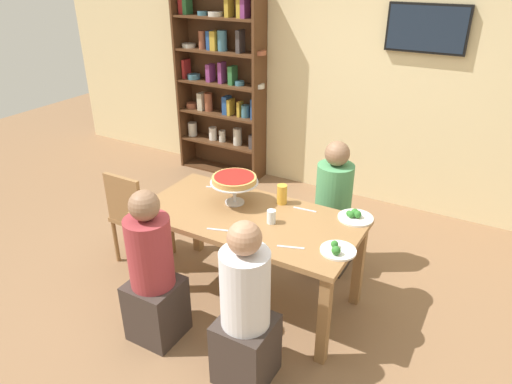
{
  "coord_description": "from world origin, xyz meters",
  "views": [
    {
      "loc": [
        1.51,
        -2.56,
        2.43
      ],
      "look_at": [
        0.0,
        0.1,
        0.89
      ],
      "focal_mm": 32.66,
      "sensor_mm": 36.0,
      "label": 1
    }
  ],
  "objects": [
    {
      "name": "cutlery_knife_near",
      "position": [
        0.45,
        -0.23,
        0.74
      ],
      "size": [
        0.18,
        0.07,
        0.0
      ],
      "primitive_type": "cube",
      "rotation": [
        0.0,
        0.0,
        0.33
      ],
      "color": "silver",
      "rests_on": "dining_table"
    },
    {
      "name": "ground_plane",
      "position": [
        0.0,
        0.0,
        0.0
      ],
      "size": [
        12.0,
        12.0,
        0.0
      ],
      "primitive_type": "plane",
      "color": "#846042"
    },
    {
      "name": "dining_table",
      "position": [
        0.0,
        0.0,
        0.64
      ],
      "size": [
        1.63,
        0.81,
        0.74
      ],
      "color": "olive",
      "rests_on": "ground_plane"
    },
    {
      "name": "salad_plate_far_diner",
      "position": [
        0.69,
        0.34,
        0.76
      ],
      "size": [
        0.26,
        0.26,
        0.07
      ],
      "color": "white",
      "rests_on": "dining_table"
    },
    {
      "name": "diner_near_left",
      "position": [
        -0.36,
        -0.68,
        0.49
      ],
      "size": [
        0.34,
        0.34,
        1.15
      ],
      "rotation": [
        0.0,
        0.0,
        1.57
      ],
      "color": "#382D28",
      "rests_on": "ground_plane"
    },
    {
      "name": "deep_dish_pizza_stand",
      "position": [
        -0.2,
        0.12,
        0.93
      ],
      "size": [
        0.37,
        0.37,
        0.23
      ],
      "color": "silver",
      "rests_on": "dining_table"
    },
    {
      "name": "cutlery_spare_fork",
      "position": [
        0.21,
        -0.26,
        0.74
      ],
      "size": [
        0.17,
        0.08,
        0.0
      ],
      "primitive_type": "cube",
      "rotation": [
        0.0,
        0.0,
        -0.37
      ],
      "color": "silver",
      "rests_on": "dining_table"
    },
    {
      "name": "beer_glass_amber_tall",
      "position": [
        0.12,
        0.29,
        0.82
      ],
      "size": [
        0.08,
        0.08,
        0.15
      ],
      "primitive_type": "cylinder",
      "color": "gold",
      "rests_on": "dining_table"
    },
    {
      "name": "bookshelf",
      "position": [
        -1.56,
        2.01,
        1.14
      ],
      "size": [
        1.16,
        0.3,
        2.21
      ],
      "color": "#4C2D19",
      "rests_on": "ground_plane"
    },
    {
      "name": "diner_near_right",
      "position": [
        0.38,
        -0.7,
        0.49
      ],
      "size": [
        0.34,
        0.34,
        1.15
      ],
      "rotation": [
        0.0,
        0.0,
        1.57
      ],
      "color": "#382D28",
      "rests_on": "ground_plane"
    },
    {
      "name": "rear_partition",
      "position": [
        0.0,
        2.2,
        1.4
      ],
      "size": [
        8.0,
        0.12,
        2.8
      ],
      "primitive_type": "cube",
      "color": "beige",
      "rests_on": "ground_plane"
    },
    {
      "name": "cutlery_fork_far",
      "position": [
        0.32,
        0.28,
        0.74
      ],
      "size": [
        0.18,
        0.03,
        0.0
      ],
      "primitive_type": "cube",
      "rotation": [
        0.0,
        0.0,
        3.23
      ],
      "color": "silver",
      "rests_on": "dining_table"
    },
    {
      "name": "cutlery_knife_far",
      "position": [
        -0.46,
        0.26,
        0.74
      ],
      "size": [
        0.18,
        0.06,
        0.0
      ],
      "primitive_type": "cube",
      "rotation": [
        0.0,
        0.0,
        3.41
      ],
      "color": "silver",
      "rests_on": "dining_table"
    },
    {
      "name": "salad_plate_near_diner",
      "position": [
        0.73,
        -0.13,
        0.76
      ],
      "size": [
        0.23,
        0.23,
        0.07
      ],
      "color": "white",
      "rests_on": "dining_table"
    },
    {
      "name": "diner_far_right",
      "position": [
        0.38,
        0.73,
        0.49
      ],
      "size": [
        0.34,
        0.34,
        1.15
      ],
      "rotation": [
        0.0,
        0.0,
        -1.57
      ],
      "color": "#382D28",
      "rests_on": "ground_plane"
    },
    {
      "name": "water_glass_clear_near",
      "position": [
        0.19,
        -0.01,
        0.79
      ],
      "size": [
        0.06,
        0.06,
        0.1
      ],
      "primitive_type": "cylinder",
      "color": "white",
      "rests_on": "dining_table"
    },
    {
      "name": "cutlery_fork_near",
      "position": [
        -0.08,
        -0.28,
        0.74
      ],
      "size": [
        0.18,
        0.07,
        0.0
      ],
      "primitive_type": "cube",
      "rotation": [
        0.0,
        0.0,
        0.32
      ],
      "color": "silver",
      "rests_on": "dining_table"
    },
    {
      "name": "chair_head_west",
      "position": [
        -1.1,
        -0.06,
        0.49
      ],
      "size": [
        0.4,
        0.4,
        0.87
      ],
      "color": "olive",
      "rests_on": "ground_plane"
    },
    {
      "name": "television",
      "position": [
        0.66,
        2.11,
        1.85
      ],
      "size": [
        0.73,
        0.05,
        0.44
      ],
      "color": "black"
    }
  ]
}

